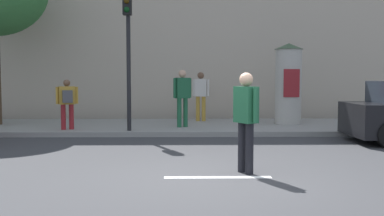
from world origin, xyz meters
The scene contains 10 objects.
ground_plane centered at (0.00, 0.00, 0.00)m, with size 80.00×80.00×0.00m, color #38383A.
sidewalk_curb centered at (0.00, 7.00, 0.07)m, with size 36.00×4.00×0.15m, color gray.
lane_markings centered at (0.00, 0.00, 0.00)m, with size 25.80×0.16×0.01m.
building_backdrop centered at (0.00, 12.00, 4.11)m, with size 36.00×5.00×8.22m, color #B7A893.
traffic_light centered at (-2.16, 5.24, 2.88)m, with size 0.24×0.45×4.03m.
poster_column centered at (2.87, 7.16, 1.50)m, with size 0.95×0.95×2.66m.
pedestrian_in_red_top centered at (0.51, 0.34, 1.04)m, with size 0.42×0.52×1.76m.
pedestrian_in_dark_shirt centered at (0.01, 8.12, 1.16)m, with size 0.58×0.32×1.72m.
pedestrian_in_light_jacket centered at (-4.01, 5.63, 1.02)m, with size 0.61×0.48×1.47m.
pedestrian_with_bag centered at (-0.63, 6.23, 1.19)m, with size 0.56×0.41×1.77m.
Camera 1 is at (-0.55, -7.19, 1.66)m, focal length 40.75 mm.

